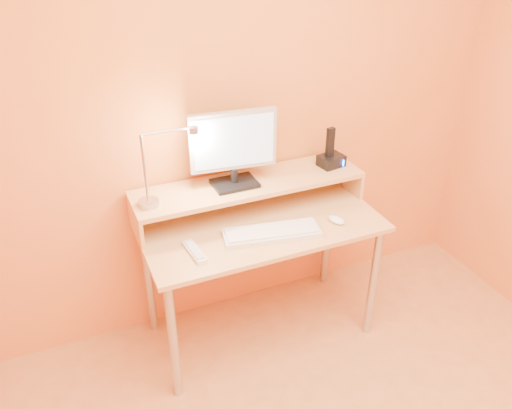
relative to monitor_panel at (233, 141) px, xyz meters
name	(u,v)px	position (x,y,z in m)	size (l,w,h in m)	color
wall_back	(236,102)	(0.08, 0.16, 0.13)	(3.00, 0.04, 2.50)	#DE794B
desk_leg_fl	(173,342)	(-0.47, -0.41, -0.77)	(0.04, 0.04, 0.69)	#B2B2BC
desk_leg_fr	(373,283)	(0.63, -0.41, -0.77)	(0.04, 0.04, 0.69)	#B2B2BC
desk_leg_bl	(149,280)	(-0.47, 0.09, -0.77)	(0.04, 0.04, 0.69)	#B2B2BC
desk_leg_br	(327,235)	(0.63, 0.09, -0.77)	(0.04, 0.04, 0.69)	#B2B2BC
desk_lower	(261,225)	(0.08, -0.16, -0.41)	(1.20, 0.60, 0.03)	tan
shelf_riser_left	(136,222)	(-0.51, -0.01, -0.33)	(0.02, 0.30, 0.14)	tan
shelf_riser_right	(347,177)	(0.67, -0.01, -0.33)	(0.02, 0.30, 0.14)	tan
desk_shelf	(249,184)	(0.08, -0.01, -0.25)	(1.20, 0.30, 0.03)	tan
monitor_foot	(235,183)	(0.00, -0.01, -0.23)	(0.22, 0.16, 0.02)	black
monitor_neck	(234,176)	(0.00, -0.01, -0.19)	(0.04, 0.04, 0.07)	black
monitor_panel	(233,141)	(0.00, 0.00, 0.00)	(0.43, 0.04, 0.29)	#B7B7B9
monitor_back	(231,139)	(0.00, 0.02, 0.00)	(0.39, 0.01, 0.25)	black
monitor_screen	(234,142)	(0.00, -0.02, 0.00)	(0.39, 0.00, 0.26)	#A2C1DF
lamp_base	(149,203)	(-0.44, -0.04, -0.23)	(0.10, 0.10, 0.03)	#B2B2BC
lamp_post	(145,169)	(-0.44, -0.04, -0.05)	(0.01, 0.01, 0.33)	#B2B2BC
lamp_arm	(167,131)	(-0.32, -0.04, 0.12)	(0.01, 0.01, 0.24)	#B2B2BC
lamp_head	(193,130)	(-0.20, -0.04, 0.10)	(0.04, 0.04, 0.03)	#B2B2BC
lamp_bulb	(194,133)	(-0.20, -0.04, 0.09)	(0.03, 0.03, 0.00)	#FFEAC6
phone_dock	(331,161)	(0.56, -0.01, -0.21)	(0.13, 0.10, 0.06)	black
phone_handset	(330,142)	(0.54, -0.01, -0.10)	(0.04, 0.03, 0.16)	black
phone_led	(343,163)	(0.60, -0.06, -0.21)	(0.01, 0.00, 0.04)	#157DFF
keyboard	(272,233)	(0.08, -0.28, -0.39)	(0.47, 0.15, 0.02)	silver
mouse	(337,220)	(0.43, -0.30, -0.38)	(0.05, 0.09, 0.03)	white
remote_control	(195,252)	(-0.30, -0.28, -0.39)	(0.05, 0.19, 0.02)	silver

